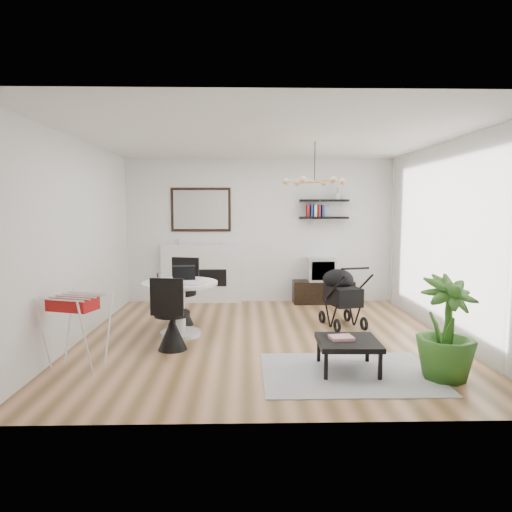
{
  "coord_description": "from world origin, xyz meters",
  "views": [
    {
      "loc": [
        -0.27,
        -6.12,
        1.78
      ],
      "look_at": [
        -0.12,
        0.4,
        1.09
      ],
      "focal_mm": 32.0,
      "sensor_mm": 36.0,
      "label": 1
    }
  ],
  "objects_px": {
    "tv_console": "(323,292)",
    "coffee_table": "(348,343)",
    "dining_table": "(180,300)",
    "stroller": "(341,299)",
    "fireplace": "(201,266)",
    "crt_tv": "(321,269)",
    "drying_rack": "(77,331)",
    "potted_plant": "(446,328)"
  },
  "relations": [
    {
      "from": "tv_console",
      "to": "coffee_table",
      "type": "height_order",
      "value": "tv_console"
    },
    {
      "from": "dining_table",
      "to": "stroller",
      "type": "height_order",
      "value": "stroller"
    },
    {
      "from": "fireplace",
      "to": "crt_tv",
      "type": "distance_m",
      "value": 2.26
    },
    {
      "from": "dining_table",
      "to": "drying_rack",
      "type": "bearing_deg",
      "value": -125.28
    },
    {
      "from": "crt_tv",
      "to": "coffee_table",
      "type": "distance_m",
      "value": 3.62
    },
    {
      "from": "coffee_table",
      "to": "drying_rack",
      "type": "bearing_deg",
      "value": 177.89
    },
    {
      "from": "dining_table",
      "to": "coffee_table",
      "type": "height_order",
      "value": "dining_table"
    },
    {
      "from": "stroller",
      "to": "coffee_table",
      "type": "height_order",
      "value": "stroller"
    },
    {
      "from": "tv_console",
      "to": "coffee_table",
      "type": "xyz_separation_m",
      "value": [
        -0.34,
        -3.59,
        0.1
      ]
    },
    {
      "from": "potted_plant",
      "to": "tv_console",
      "type": "bearing_deg",
      "value": 99.03
    },
    {
      "from": "fireplace",
      "to": "drying_rack",
      "type": "xyz_separation_m",
      "value": [
        -1.02,
        -3.61,
        -0.24
      ]
    },
    {
      "from": "dining_table",
      "to": "drying_rack",
      "type": "distance_m",
      "value": 1.64
    },
    {
      "from": "tv_console",
      "to": "crt_tv",
      "type": "xyz_separation_m",
      "value": [
        -0.04,
        -0.0,
        0.43
      ]
    },
    {
      "from": "fireplace",
      "to": "potted_plant",
      "type": "relative_size",
      "value": 1.99
    },
    {
      "from": "coffee_table",
      "to": "crt_tv",
      "type": "bearing_deg",
      "value": 85.18
    },
    {
      "from": "drying_rack",
      "to": "stroller",
      "type": "distance_m",
      "value": 3.79
    },
    {
      "from": "dining_table",
      "to": "drying_rack",
      "type": "relative_size",
      "value": 1.24
    },
    {
      "from": "potted_plant",
      "to": "coffee_table",
      "type": "bearing_deg",
      "value": 164.84
    },
    {
      "from": "crt_tv",
      "to": "potted_plant",
      "type": "relative_size",
      "value": 0.46
    },
    {
      "from": "stroller",
      "to": "potted_plant",
      "type": "distance_m",
      "value": 2.31
    },
    {
      "from": "fireplace",
      "to": "drying_rack",
      "type": "relative_size",
      "value": 2.57
    },
    {
      "from": "crt_tv",
      "to": "dining_table",
      "type": "height_order",
      "value": "crt_tv"
    },
    {
      "from": "crt_tv",
      "to": "stroller",
      "type": "bearing_deg",
      "value": -88.8
    },
    {
      "from": "fireplace",
      "to": "coffee_table",
      "type": "distance_m",
      "value": 4.22
    },
    {
      "from": "drying_rack",
      "to": "potted_plant",
      "type": "height_order",
      "value": "potted_plant"
    },
    {
      "from": "tv_console",
      "to": "dining_table",
      "type": "height_order",
      "value": "dining_table"
    },
    {
      "from": "crt_tv",
      "to": "coffee_table",
      "type": "bearing_deg",
      "value": -94.82
    },
    {
      "from": "stroller",
      "to": "drying_rack",
      "type": "bearing_deg",
      "value": -164.56
    },
    {
      "from": "tv_console",
      "to": "drying_rack",
      "type": "xyz_separation_m",
      "value": [
        -3.31,
        -3.48,
        0.23
      ]
    },
    {
      "from": "drying_rack",
      "to": "stroller",
      "type": "relative_size",
      "value": 0.88
    },
    {
      "from": "tv_console",
      "to": "coffee_table",
      "type": "relative_size",
      "value": 1.68
    },
    {
      "from": "coffee_table",
      "to": "dining_table",
      "type": "bearing_deg",
      "value": 144.52
    },
    {
      "from": "dining_table",
      "to": "potted_plant",
      "type": "relative_size",
      "value": 0.96
    },
    {
      "from": "crt_tv",
      "to": "dining_table",
      "type": "bearing_deg",
      "value": -137.34
    },
    {
      "from": "tv_console",
      "to": "stroller",
      "type": "xyz_separation_m",
      "value": [
        -0.01,
        -1.63,
        0.2
      ]
    },
    {
      "from": "fireplace",
      "to": "coffee_table",
      "type": "xyz_separation_m",
      "value": [
        1.95,
        -3.72,
        -0.37
      ]
    },
    {
      "from": "dining_table",
      "to": "coffee_table",
      "type": "bearing_deg",
      "value": -35.48
    },
    {
      "from": "crt_tv",
      "to": "drying_rack",
      "type": "xyz_separation_m",
      "value": [
        -3.27,
        -3.48,
        -0.2
      ]
    },
    {
      "from": "drying_rack",
      "to": "coffee_table",
      "type": "bearing_deg",
      "value": 15.52
    },
    {
      "from": "fireplace",
      "to": "coffee_table",
      "type": "height_order",
      "value": "fireplace"
    },
    {
      "from": "fireplace",
      "to": "stroller",
      "type": "xyz_separation_m",
      "value": [
        2.29,
        -1.77,
        -0.27
      ]
    },
    {
      "from": "fireplace",
      "to": "dining_table",
      "type": "xyz_separation_m",
      "value": [
        -0.08,
        -2.28,
        -0.18
      ]
    }
  ]
}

